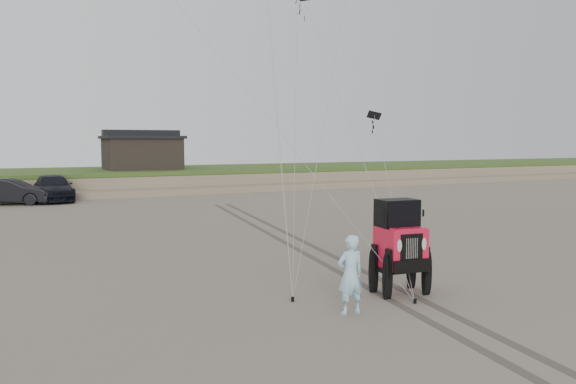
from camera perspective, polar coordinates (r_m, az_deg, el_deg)
name	(u,v)px	position (r m, az deg, el deg)	size (l,w,h in m)	color
ground	(373,301)	(14.74, 8.60, -10.92)	(160.00, 160.00, 0.00)	#6B6054
dune_ridge	(118,180)	(49.86, -16.93, 1.17)	(160.00, 14.25, 1.73)	#7A6B54
cabin	(142,152)	(49.64, -14.62, 4.00)	(6.40, 5.40, 3.35)	black
truck_b	(10,192)	(40.56, -26.36, 0.02)	(1.77, 5.09, 1.68)	black
truck_c	(53,188)	(41.96, -22.77, 0.36)	(2.46, 6.04, 1.75)	black
jeep	(400,257)	(15.32, 11.32, -6.45)	(2.34, 5.43, 2.02)	red
man	(351,274)	(13.43, 6.37, -8.32)	(0.69, 0.45, 1.89)	#97D5E9
stake_main	(293,299)	(14.54, 0.47, -10.84)	(0.08, 0.08, 0.12)	black
stake_aux	(415,301)	(14.73, 12.79, -10.76)	(0.08, 0.08, 0.12)	black
tire_tracks	(298,244)	(22.43, 1.02, -5.30)	(5.22, 29.74, 0.01)	#4C443D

